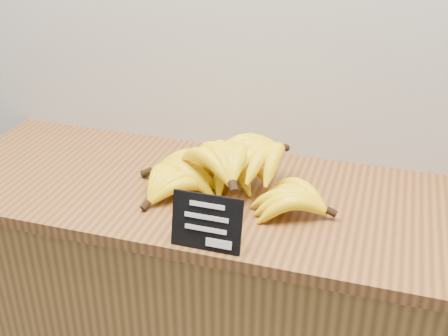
# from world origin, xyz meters

# --- Properties ---
(counter) EXTENTS (1.32, 0.50, 0.90)m
(counter) POSITION_xyz_m (-0.16, 2.75, 0.45)
(counter) COLOR olive
(counter) RESTS_ON ground
(counter_top) EXTENTS (1.52, 0.54, 0.03)m
(counter_top) POSITION_xyz_m (-0.16, 2.75, 0.92)
(counter_top) COLOR brown
(counter_top) RESTS_ON counter
(chalkboard_sign) EXTENTS (0.15, 0.03, 0.12)m
(chalkboard_sign) POSITION_xyz_m (-0.13, 2.51, 0.99)
(chalkboard_sign) COLOR black
(chalkboard_sign) RESTS_ON counter_top
(banana_pile) EXTENTS (0.53, 0.32, 0.13)m
(banana_pile) POSITION_xyz_m (-0.17, 2.75, 0.99)
(banana_pile) COLOR yellow
(banana_pile) RESTS_ON counter_top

